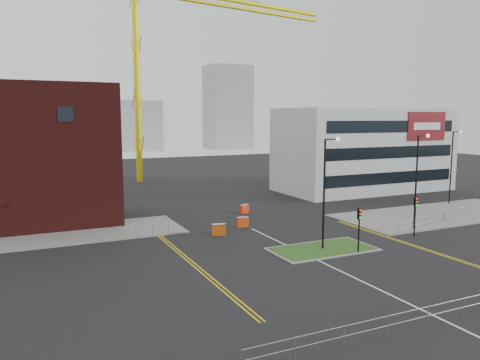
# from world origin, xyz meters

# --- Properties ---
(ground) EXTENTS (200.00, 200.00, 0.00)m
(ground) POSITION_xyz_m (0.00, 0.00, 0.00)
(ground) COLOR black
(ground) RESTS_ON ground
(pavement_left) EXTENTS (28.00, 8.00, 0.12)m
(pavement_left) POSITION_xyz_m (-20.00, 22.00, 0.06)
(pavement_left) COLOR slate
(pavement_left) RESTS_ON ground
(pavement_right) EXTENTS (24.00, 10.00, 0.12)m
(pavement_right) POSITION_xyz_m (22.00, 14.00, 0.06)
(pavement_right) COLOR slate
(pavement_right) RESTS_ON ground
(island_kerb) EXTENTS (8.60, 4.60, 0.08)m
(island_kerb) POSITION_xyz_m (2.00, 8.00, 0.04)
(island_kerb) COLOR slate
(island_kerb) RESTS_ON ground
(grass_island) EXTENTS (8.00, 4.00, 0.12)m
(grass_island) POSITION_xyz_m (2.00, 8.00, 0.06)
(grass_island) COLOR #2E551C
(grass_island) RESTS_ON ground
(office_block) EXTENTS (25.00, 12.20, 12.00)m
(office_block) POSITION_xyz_m (26.01, 31.97, 6.00)
(office_block) COLOR #B5B8BA
(office_block) RESTS_ON ground
(tower_crane) EXTENTS (52.31, 10.53, 35.92)m
(tower_crane) POSITION_xyz_m (3.88, 56.08, 24.88)
(tower_crane) COLOR yellow
(tower_crane) RESTS_ON ground
(streetlamp_island) EXTENTS (1.46, 0.36, 9.18)m
(streetlamp_island) POSITION_xyz_m (2.22, 8.00, 5.41)
(streetlamp_island) COLOR black
(streetlamp_island) RESTS_ON ground
(streetlamp_right_near) EXTENTS (1.46, 0.36, 9.18)m
(streetlamp_right_near) POSITION_xyz_m (14.22, 10.00, 5.41)
(streetlamp_right_near) COLOR black
(streetlamp_right_near) RESTS_ON ground
(streetlamp_right_far) EXTENTS (1.46, 0.36, 9.18)m
(streetlamp_right_far) POSITION_xyz_m (28.22, 18.00, 5.41)
(streetlamp_right_far) COLOR black
(streetlamp_right_far) RESTS_ON ground
(traffic_light_island) EXTENTS (0.28, 0.33, 3.65)m
(traffic_light_island) POSITION_xyz_m (4.00, 5.98, 2.57)
(traffic_light_island) COLOR black
(traffic_light_island) RESTS_ON ground
(traffic_light_right) EXTENTS (0.28, 0.33, 3.65)m
(traffic_light_right) POSITION_xyz_m (12.00, 7.98, 2.57)
(traffic_light_right) COLOR black
(traffic_light_right) RESTS_ON ground
(railing_front) EXTENTS (24.05, 0.05, 1.10)m
(railing_front) POSITION_xyz_m (0.00, -6.00, 0.78)
(railing_front) COLOR gray
(railing_front) RESTS_ON ground
(railing_left) EXTENTS (6.05, 0.05, 1.10)m
(railing_left) POSITION_xyz_m (-11.00, 18.00, 0.74)
(railing_left) COLOR gray
(railing_left) RESTS_ON ground
(railing_right) EXTENTS (19.05, 5.05, 1.10)m
(railing_right) POSITION_xyz_m (20.50, 11.50, 0.78)
(railing_right) COLOR gray
(railing_right) RESTS_ON ground
(centre_line) EXTENTS (0.15, 30.00, 0.01)m
(centre_line) POSITION_xyz_m (0.00, 2.00, 0.01)
(centre_line) COLOR silver
(centre_line) RESTS_ON ground
(yellow_left_a) EXTENTS (0.12, 24.00, 0.01)m
(yellow_left_a) POSITION_xyz_m (-9.00, 10.00, 0.01)
(yellow_left_a) COLOR gold
(yellow_left_a) RESTS_ON ground
(yellow_left_b) EXTENTS (0.12, 24.00, 0.01)m
(yellow_left_b) POSITION_xyz_m (-8.70, 10.00, 0.01)
(yellow_left_b) COLOR gold
(yellow_left_b) RESTS_ON ground
(yellow_right_a) EXTENTS (0.12, 20.00, 0.01)m
(yellow_right_a) POSITION_xyz_m (9.50, 6.00, 0.01)
(yellow_right_a) COLOR gold
(yellow_right_a) RESTS_ON ground
(yellow_right_b) EXTENTS (0.12, 20.00, 0.01)m
(yellow_right_b) POSITION_xyz_m (9.80, 6.00, 0.01)
(yellow_right_b) COLOR gold
(yellow_right_b) RESTS_ON ground
(skyline_b) EXTENTS (24.00, 12.00, 16.00)m
(skyline_b) POSITION_xyz_m (10.00, 130.00, 8.00)
(skyline_b) COLOR gray
(skyline_b) RESTS_ON ground
(skyline_c) EXTENTS (14.00, 12.00, 28.00)m
(skyline_c) POSITION_xyz_m (45.00, 125.00, 14.00)
(skyline_c) COLOR gray
(skyline_c) RESTS_ON ground
(skyline_d) EXTENTS (30.00, 12.00, 12.00)m
(skyline_d) POSITION_xyz_m (-8.00, 140.00, 6.00)
(skyline_d) COLOR gray
(skyline_d) RESTS_ON ground
(pedestrian) EXTENTS (0.71, 0.55, 1.72)m
(pedestrian) POSITION_xyz_m (19.62, 11.36, 0.86)
(pedestrian) COLOR pink
(pedestrian) RESTS_ON ground
(barrier_left) EXTENTS (1.32, 0.70, 1.06)m
(barrier_left) POSITION_xyz_m (-3.87, 16.00, 0.58)
(barrier_left) COLOR #C3490A
(barrier_left) RESTS_ON ground
(barrier_mid) EXTENTS (1.22, 0.83, 0.98)m
(barrier_mid) POSITION_xyz_m (2.60, 24.00, 0.53)
(barrier_mid) COLOR #FF370E
(barrier_mid) RESTS_ON ground
(barrier_right) EXTENTS (1.18, 0.40, 0.99)m
(barrier_right) POSITION_xyz_m (-0.46, 18.04, 0.54)
(barrier_right) COLOR #CC3E0B
(barrier_right) RESTS_ON ground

